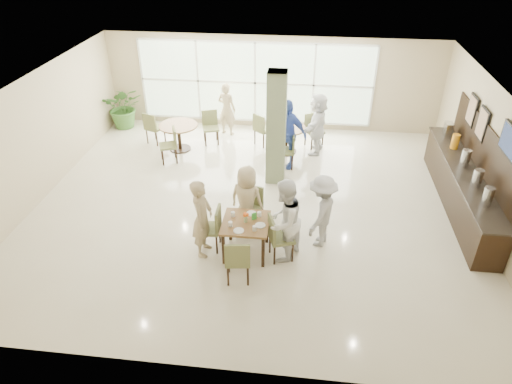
# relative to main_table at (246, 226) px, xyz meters

# --- Properties ---
(ground) EXTENTS (10.00, 10.00, 0.00)m
(ground) POSITION_rel_main_table_xyz_m (-0.07, 1.74, -0.65)
(ground) COLOR beige
(ground) RESTS_ON ground
(room_shell) EXTENTS (10.00, 10.00, 10.00)m
(room_shell) POSITION_rel_main_table_xyz_m (-0.07, 1.74, 1.05)
(room_shell) COLOR white
(room_shell) RESTS_ON ground
(window_bank) EXTENTS (7.00, 0.04, 7.00)m
(window_bank) POSITION_rel_main_table_xyz_m (-0.57, 6.20, 0.75)
(window_bank) COLOR silver
(window_bank) RESTS_ON ground
(column) EXTENTS (0.45, 0.45, 2.80)m
(column) POSITION_rel_main_table_xyz_m (0.33, 2.94, 0.75)
(column) COLOR #61704D
(column) RESTS_ON ground
(main_table) EXTENTS (0.90, 0.90, 0.75)m
(main_table) POSITION_rel_main_table_xyz_m (0.00, 0.00, 0.00)
(main_table) COLOR brown
(main_table) RESTS_ON ground
(round_table_left) EXTENTS (1.08, 1.08, 0.75)m
(round_table_left) POSITION_rel_main_table_xyz_m (-2.50, 4.34, -0.08)
(round_table_left) COLOR brown
(round_table_left) RESTS_ON ground
(round_table_right) EXTENTS (1.06, 1.06, 0.75)m
(round_table_right) POSITION_rel_main_table_xyz_m (0.51, 4.55, -0.09)
(round_table_right) COLOR brown
(round_table_right) RESTS_ON ground
(chairs_main_table) EXTENTS (1.97, 2.13, 0.95)m
(chairs_main_table) POSITION_rel_main_table_xyz_m (-0.03, 0.02, -0.18)
(chairs_main_table) COLOR olive
(chairs_main_table) RESTS_ON ground
(chairs_table_left) EXTENTS (2.19, 1.83, 0.95)m
(chairs_table_left) POSITION_rel_main_table_xyz_m (-2.53, 4.37, -0.18)
(chairs_table_left) COLOR olive
(chairs_table_left) RESTS_ON ground
(chairs_table_right) EXTENTS (2.08, 1.88, 0.95)m
(chairs_table_right) POSITION_rel_main_table_xyz_m (0.55, 4.52, -0.18)
(chairs_table_right) COLOR olive
(chairs_table_right) RESTS_ON ground
(tabletop_clutter) EXTENTS (0.70, 0.79, 0.21)m
(tabletop_clutter) POSITION_rel_main_table_xyz_m (0.02, -0.01, 0.16)
(tabletop_clutter) COLOR white
(tabletop_clutter) RESTS_ON main_table
(buffet_counter) EXTENTS (0.64, 4.70, 1.95)m
(buffet_counter) POSITION_rel_main_table_xyz_m (4.63, 2.25, -0.10)
(buffet_counter) COLOR black
(buffet_counter) RESTS_ON ground
(wall_tv) EXTENTS (0.06, 1.00, 0.58)m
(wall_tv) POSITION_rel_main_table_xyz_m (4.87, 1.14, 1.50)
(wall_tv) COLOR black
(wall_tv) RESTS_ON ground
(framed_art_a) EXTENTS (0.05, 0.55, 0.70)m
(framed_art_a) POSITION_rel_main_table_xyz_m (4.88, 2.74, 1.20)
(framed_art_a) COLOR black
(framed_art_a) RESTS_ON ground
(framed_art_b) EXTENTS (0.05, 0.55, 0.70)m
(framed_art_b) POSITION_rel_main_table_xyz_m (4.88, 3.54, 1.20)
(framed_art_b) COLOR black
(framed_art_b) RESTS_ON ground
(potted_plant) EXTENTS (1.46, 1.46, 1.32)m
(potted_plant) POSITION_rel_main_table_xyz_m (-4.58, 5.68, 0.01)
(potted_plant) COLOR #3D702C
(potted_plant) RESTS_ON ground
(teen_left) EXTENTS (0.42, 0.61, 1.64)m
(teen_left) POSITION_rel_main_table_xyz_m (-0.83, -0.08, 0.17)
(teen_left) COLOR tan
(teen_left) RESTS_ON ground
(teen_far) EXTENTS (0.84, 0.62, 1.54)m
(teen_far) POSITION_rel_main_table_xyz_m (-0.08, 0.73, 0.12)
(teen_far) COLOR tan
(teen_far) RESTS_ON ground
(teen_right) EXTENTS (0.94, 1.03, 1.72)m
(teen_right) POSITION_rel_main_table_xyz_m (0.74, -0.04, 0.21)
(teen_right) COLOR white
(teen_right) RESTS_ON ground
(teen_standing) EXTENTS (0.89, 1.15, 1.56)m
(teen_standing) POSITION_rel_main_table_xyz_m (1.45, 0.48, 0.13)
(teen_standing) COLOR #9E9EA1
(teen_standing) RESTS_ON ground
(adult_a) EXTENTS (1.22, 0.91, 1.85)m
(adult_a) POSITION_rel_main_table_xyz_m (0.54, 3.72, 0.28)
(adult_a) COLOR #3D5BB9
(adult_a) RESTS_ON ground
(adult_b) EXTENTS (0.94, 1.68, 1.72)m
(adult_b) POSITION_rel_main_table_xyz_m (1.34, 4.64, 0.21)
(adult_b) COLOR white
(adult_b) RESTS_ON ground
(adult_standing) EXTENTS (0.67, 0.55, 1.59)m
(adult_standing) POSITION_rel_main_table_xyz_m (-1.34, 5.55, 0.14)
(adult_standing) COLOR tan
(adult_standing) RESTS_ON ground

